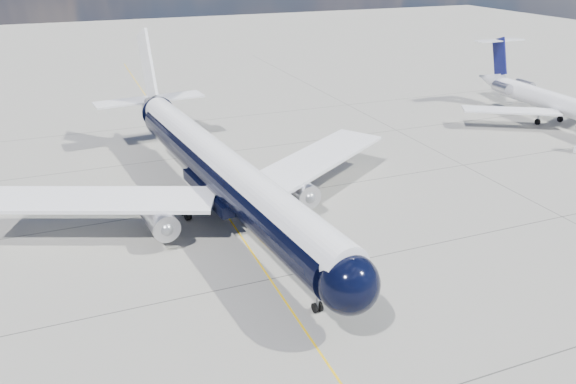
% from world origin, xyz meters
% --- Properties ---
extents(ground, '(320.00, 320.00, 0.00)m').
position_xyz_m(ground, '(0.00, 30.00, 0.00)').
color(ground, '#99978E').
rests_on(ground, ground).
extents(taxiway_centerline, '(0.16, 160.00, 0.01)m').
position_xyz_m(taxiway_centerline, '(0.00, 25.00, 0.00)').
color(taxiway_centerline, yellow).
rests_on(taxiway_centerline, ground).
extents(main_airliner, '(42.42, 51.91, 15.00)m').
position_xyz_m(main_airliner, '(-0.39, 23.56, 4.65)').
color(main_airliner, black).
rests_on(main_airliner, ground).
extents(regional_jet, '(27.79, 31.87, 10.81)m').
position_xyz_m(regional_jet, '(52.73, 35.68, 3.41)').
color(regional_jet, white).
rests_on(regional_jet, ground).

